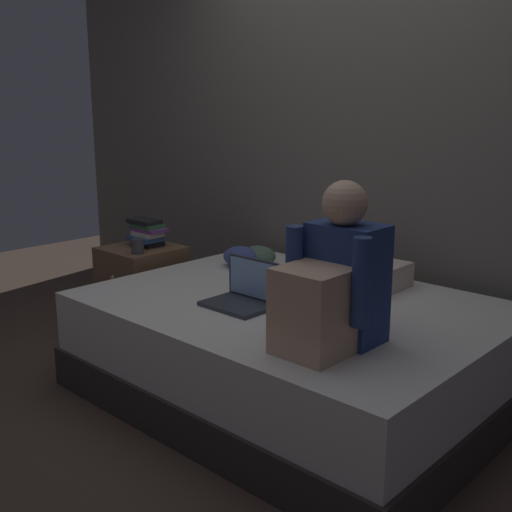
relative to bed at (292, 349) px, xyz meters
name	(u,v)px	position (x,y,z in m)	size (l,w,h in m)	color
ground_plane	(222,402)	(-0.20, -0.30, -0.25)	(8.00, 8.00, 0.00)	#47382D
wall_back	(367,121)	(-0.20, 0.90, 1.10)	(5.60, 0.10, 2.70)	slate
bed	(292,349)	(0.00, 0.00, 0.00)	(2.00, 1.50, 0.51)	#332D2B
nightstand	(143,290)	(-1.30, 0.06, 0.03)	(0.44, 0.46, 0.57)	brown
person_sitting	(333,284)	(0.49, -0.34, 0.51)	(0.39, 0.44, 0.66)	navy
laptop	(243,294)	(-0.13, -0.22, 0.31)	(0.32, 0.23, 0.22)	#333842
pillow	(351,271)	(0.03, 0.45, 0.32)	(0.56, 0.36, 0.13)	beige
book_stack	(147,232)	(-1.30, 0.11, 0.40)	(0.24, 0.17, 0.17)	black
mug	(138,246)	(-1.17, -0.06, 0.36)	(0.08, 0.08, 0.09)	#3D3D42
clothes_pile	(249,256)	(-0.62, 0.35, 0.32)	(0.27, 0.29, 0.12)	#3D4C8E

